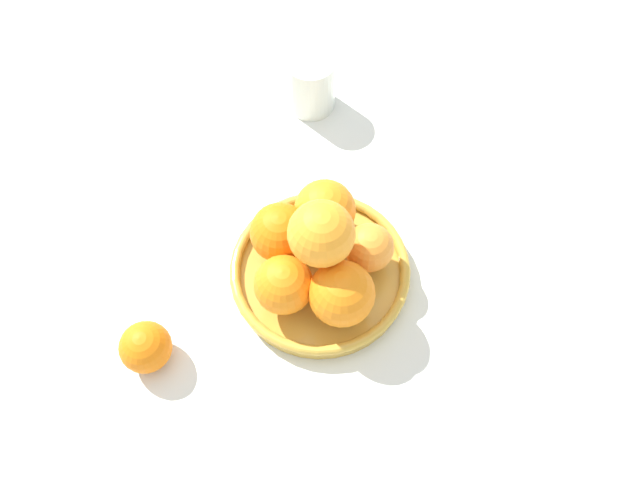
{
  "coord_description": "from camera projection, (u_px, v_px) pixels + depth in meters",
  "views": [
    {
      "loc": [
        -0.37,
        0.06,
        0.77
      ],
      "look_at": [
        0.0,
        0.0,
        0.1
      ],
      "focal_mm": 35.0,
      "sensor_mm": 36.0,
      "label": 1
    }
  ],
  "objects": [
    {
      "name": "ground_plane",
      "position": [
        320.0,
        277.0,
        0.86
      ],
      "size": [
        4.0,
        4.0,
        0.0
      ],
      "primitive_type": "plane",
      "color": "silver"
    },
    {
      "name": "fruit_bowl",
      "position": [
        320.0,
        272.0,
        0.84
      ],
      "size": [
        0.24,
        0.24,
        0.03
      ],
      "color": "gold",
      "rests_on": "ground_plane"
    },
    {
      "name": "orange_pile",
      "position": [
        318.0,
        250.0,
        0.78
      ],
      "size": [
        0.21,
        0.19,
        0.14
      ],
      "color": "orange",
      "rests_on": "fruit_bowl"
    },
    {
      "name": "stray_orange",
      "position": [
        146.0,
        347.0,
        0.77
      ],
      "size": [
        0.07,
        0.07,
        0.07
      ],
      "primitive_type": "sphere",
      "color": "orange",
      "rests_on": "ground_plane"
    },
    {
      "name": "drinking_glass",
      "position": [
        311.0,
        83.0,
        0.97
      ],
      "size": [
        0.08,
        0.08,
        0.09
      ],
      "primitive_type": "cylinder",
      "color": "silver",
      "rests_on": "ground_plane"
    }
  ]
}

